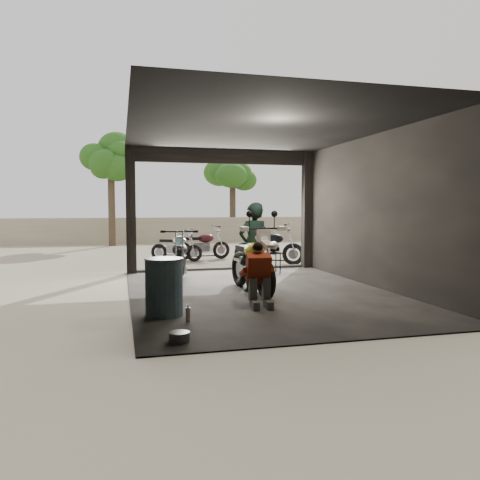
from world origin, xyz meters
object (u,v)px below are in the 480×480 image
rider (254,247)px  mechanic (260,276)px  stool (272,255)px  outside_bike_c (269,244)px  sign_post (351,218)px  outside_bike_b (202,243)px  oil_drum (164,288)px  main_bike (252,259)px  left_bike (180,256)px  outside_bike_a (176,245)px  helmet (273,246)px

rider → mechanic: size_ratio=1.69×
stool → outside_bike_c: bearing=74.4°
stool → sign_post: bearing=14.0°
outside_bike_b → oil_drum: outside_bike_b is taller
main_bike → stool: size_ratio=3.61×
stool → oil_drum: bearing=-127.3°
left_bike → stool: size_ratio=3.18×
main_bike → left_bike: size_ratio=1.14×
main_bike → outside_bike_c: (1.73, 4.25, -0.06)m
outside_bike_b → sign_post: (3.71, -2.94, 0.85)m
main_bike → outside_bike_b: main_bike is taller
main_bike → left_bike: (-1.22, 1.58, -0.07)m
mechanic → stool: mechanic is taller
rider → sign_post: 4.76m
outside_bike_a → outside_bike_b: size_ratio=0.92×
left_bike → oil_drum: bearing=-93.7°
sign_post → rider: bearing=-132.2°
left_bike → outside_bike_c: 3.98m
rider → oil_drum: rider is taller
outside_bike_c → helmet: bearing=-169.4°
main_bike → sign_post: size_ratio=0.96×
outside_bike_b → oil_drum: 7.86m
outside_bike_c → sign_post: 2.47m
mechanic → stool: size_ratio=1.89×
outside_bike_a → stool: outside_bike_a is taller
oil_drum → stool: bearing=52.7°
main_bike → oil_drum: size_ratio=2.25×
main_bike → stool: bearing=59.3°
outside_bike_b → outside_bike_c: 2.44m
main_bike → sign_post: sign_post is taller
rider → main_bike: bearing=44.3°
stool → helmet: size_ratio=1.92×
rider → oil_drum: 2.62m
outside_bike_a → helmet: (2.09, -3.37, 0.18)m
outside_bike_a → sign_post: size_ratio=0.71×
main_bike → oil_drum: bearing=-143.4°
outside_bike_b → mechanic: size_ratio=1.53×
outside_bike_a → main_bike: bearing=-142.8°
left_bike → outside_bike_a: bearing=92.1°
left_bike → mechanic: 3.08m
outside_bike_a → left_bike: bearing=-156.2°
outside_bike_c → stool: 1.87m
oil_drum → outside_bike_a: bearing=82.0°
outside_bike_b → rider: 5.92m
main_bike → sign_post: bearing=35.3°
main_bike → sign_post: 4.92m
rider → outside_bike_c: bearing=-125.8°
left_bike → outside_bike_b: 4.63m
main_bike → helmet: (1.28, 2.49, 0.02)m
outside_bike_a → outside_bike_c: size_ratio=0.83×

